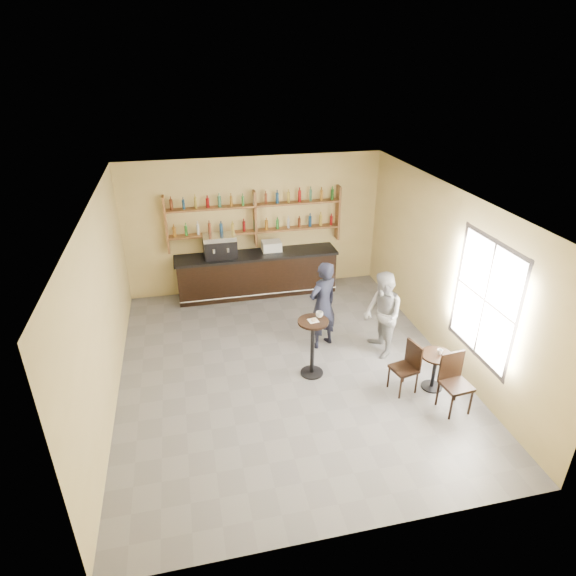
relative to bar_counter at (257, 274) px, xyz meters
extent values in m
plane|color=slate|center=(0.03, -3.15, -0.51)|extent=(7.00, 7.00, 0.00)
plane|color=white|center=(0.03, -3.15, 2.69)|extent=(7.00, 7.00, 0.00)
plane|color=tan|center=(0.03, 0.35, 1.09)|extent=(7.00, 0.00, 7.00)
plane|color=tan|center=(0.03, -6.65, 1.09)|extent=(7.00, 0.00, 7.00)
plane|color=tan|center=(-2.97, -3.15, 1.09)|extent=(0.00, 7.00, 7.00)
plane|color=tan|center=(3.03, -3.15, 1.09)|extent=(0.00, 7.00, 7.00)
plane|color=white|center=(3.02, -4.35, 1.19)|extent=(0.00, 2.00, 2.00)
cube|color=white|center=(0.44, -3.41, 0.60)|extent=(0.19, 0.19, 0.00)
torus|color=#BB8544|center=(0.45, -3.42, 0.62)|extent=(0.13, 0.13, 0.04)
imported|color=white|center=(0.58, -3.31, 0.65)|extent=(0.15, 0.15, 0.10)
imported|color=black|center=(0.87, -2.52, 0.38)|extent=(0.77, 0.66, 1.79)
imported|color=white|center=(2.43, -4.26, 0.22)|extent=(0.11, 0.11, 0.09)
imported|color=gray|center=(1.89, -3.05, 0.33)|extent=(0.65, 0.83, 1.69)
camera|label=1|loc=(-1.56, -10.30, 4.81)|focal=30.00mm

